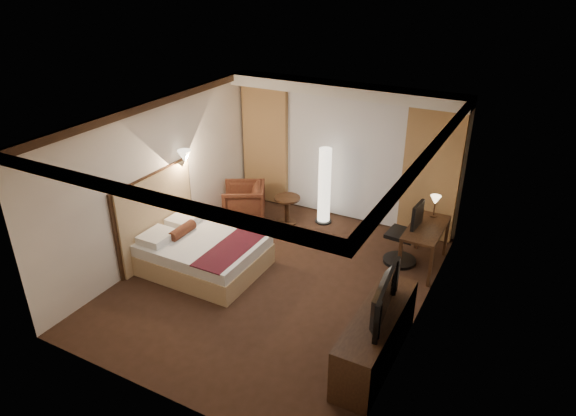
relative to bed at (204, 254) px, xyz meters
The scene contains 21 objects.
floor 1.30m from the bed, 10.31° to the left, with size 4.50×5.50×0.01m, color #321F13.
ceiling 2.74m from the bed, 10.31° to the left, with size 4.50×5.50×0.01m, color white.
back_wall 3.40m from the bed, 67.21° to the left, with size 4.50×0.02×2.70m, color white.
left_wall 1.49m from the bed, 167.17° to the left, with size 0.02×5.50×2.70m, color white.
right_wall 3.67m from the bed, ahead, with size 0.02×5.50×2.70m, color white.
crown_molding 2.69m from the bed, 10.31° to the left, with size 4.50×5.50×0.12m, color black, non-canonical shape.
soffit 3.80m from the bed, 65.37° to the left, with size 4.50×0.50×0.20m, color white.
curtain_sheer 3.30m from the bed, 66.65° to the left, with size 2.48×0.04×2.45m, color silver.
curtain_left_drape 3.03m from the bed, 99.00° to the left, with size 1.00×0.14×2.45m, color tan.
curtain_right_drape 4.21m from the bed, 43.88° to the left, with size 1.00×0.14×2.45m, color tan.
wall_sconce 1.75m from the bed, 138.86° to the left, with size 0.24×0.24×0.24m, color white, non-canonical shape.
bed is the anchor object (origin of this frame).
headboard 1.06m from the bed, behind, with size 0.12×1.77×1.50m, color tan, non-canonical shape.
armchair 1.90m from the bed, 102.01° to the left, with size 0.79×0.74×0.81m, color #4A1E16.
side_table 2.16m from the bed, 78.18° to the left, with size 0.51×0.51×0.56m, color black, non-canonical shape.
floor_lamp 2.75m from the bed, 67.10° to the left, with size 0.33×0.33×1.54m, color white, non-canonical shape.
desk 3.67m from the bed, 29.29° to the left, with size 0.55×1.19×0.75m, color black, non-canonical shape.
desk_lamp 3.96m from the bed, 34.99° to the left, with size 0.18×0.18×0.34m, color #FFD899, non-canonical shape.
office_chair 3.34m from the bed, 31.66° to the left, with size 0.56×0.56×1.17m, color black, non-canonical shape.
dresser 3.33m from the bed, 12.78° to the right, with size 0.50×1.89×0.73m, color black, non-canonical shape.
television 3.40m from the bed, 12.90° to the right, with size 1.15×0.66×0.15m, color black.
Camera 1 is at (3.43, -6.03, 4.72)m, focal length 32.00 mm.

